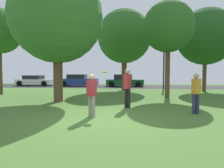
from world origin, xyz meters
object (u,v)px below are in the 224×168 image
object	(u,v)px
oak_tree_right	(168,27)
person_catcher	(127,86)
maple_tree_far	(205,37)
parked_car_green	(125,81)
person_bystander	(196,92)
person_thrower	(92,94)
oak_tree_left	(57,17)
street_lamp_post	(164,66)
frisbee_disc	(105,72)
parked_car_blue	(79,81)
parked_car_white	(35,81)
birch_tree_lone	(124,37)

from	to	relation	value
oak_tree_right	person_catcher	bearing A→B (deg)	-121.28
maple_tree_far	parked_car_green	distance (m)	9.76
oak_tree_right	person_bystander	size ratio (longest dim) A/B	3.88
person_thrower	parked_car_green	xyz separation A→B (m)	(0.57, 15.78, -0.22)
oak_tree_left	street_lamp_post	size ratio (longest dim) A/B	1.60
frisbee_disc	oak_tree_left	bearing A→B (deg)	136.72
maple_tree_far	person_catcher	xyz separation A→B (m)	(-6.38, -8.49, -3.65)
parked_car_blue	parked_car_green	size ratio (longest dim) A/B	1.05
parked_car_green	street_lamp_post	size ratio (longest dim) A/B	0.96
person_thrower	parked_car_white	bearing A→B (deg)	67.32
maple_tree_far	person_catcher	distance (m)	11.23
person_catcher	frisbee_disc	size ratio (longest dim) A/B	4.72
parked_car_blue	parked_car_green	bearing A→B (deg)	-1.44
person_catcher	parked_car_white	world-z (taller)	person_catcher
maple_tree_far	parked_car_green	bearing A→B (deg)	142.59
parked_car_white	oak_tree_right	bearing A→B (deg)	-34.74
person_thrower	oak_tree_right	bearing A→B (deg)	1.61
birch_tree_lone	frisbee_disc	world-z (taller)	birch_tree_lone
person_bystander	street_lamp_post	size ratio (longest dim) A/B	0.36
birch_tree_lone	street_lamp_post	bearing A→B (deg)	13.34
maple_tree_far	person_thrower	size ratio (longest dim) A/B	4.50
oak_tree_left	frisbee_disc	size ratio (longest dim) A/B	18.91
person_catcher	street_lamp_post	bearing A→B (deg)	-164.00
person_bystander	parked_car_blue	xyz separation A→B (m)	(-9.01, 14.95, -0.23)
oak_tree_right	parked_car_blue	bearing A→B (deg)	131.55
maple_tree_far	frisbee_disc	xyz separation A→B (m)	(-7.23, -9.76, -3.01)
oak_tree_left	birch_tree_lone	bearing A→B (deg)	65.89
maple_tree_far	parked_car_green	world-z (taller)	maple_tree_far
birch_tree_lone	oak_tree_left	distance (m)	8.27
maple_tree_far	parked_car_blue	xyz separation A→B (m)	(-12.67, 5.54, -4.01)
oak_tree_right	person_bystander	xyz separation A→B (m)	(0.22, -5.03, -3.68)
birch_tree_lone	parked_car_blue	distance (m)	8.66
oak_tree_right	street_lamp_post	world-z (taller)	oak_tree_right
birch_tree_lone	parked_car_green	size ratio (longest dim) A/B	1.73
street_lamp_post	parked_car_white	bearing A→B (deg)	165.01
parked_car_white	parked_car_green	size ratio (longest dim) A/B	1.04
oak_tree_right	birch_tree_lone	bearing A→B (deg)	121.05
oak_tree_right	parked_car_blue	xyz separation A→B (m)	(-8.79, 9.92, -3.90)
maple_tree_far	street_lamp_post	xyz separation A→B (m)	(-3.18, 1.57, -2.41)
person_thrower	frisbee_disc	xyz separation A→B (m)	(0.41, 0.61, 0.80)
parked_car_white	parked_car_green	xyz separation A→B (m)	(11.22, -0.21, 0.04)
oak_tree_left	parked_car_green	xyz separation A→B (m)	(3.24, 12.27, -4.03)
person_thrower	person_bystander	size ratio (longest dim) A/B	0.98
parked_car_blue	oak_tree_right	bearing A→B (deg)	-48.45
parked_car_blue	person_catcher	bearing A→B (deg)	-65.84
person_thrower	person_catcher	size ratio (longest dim) A/B	0.87
oak_tree_right	person_catcher	distance (m)	5.98
person_thrower	street_lamp_post	bearing A→B (deg)	13.19
frisbee_disc	street_lamp_post	bearing A→B (deg)	70.33
birch_tree_lone	parked_car_white	bearing A→B (deg)	156.53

